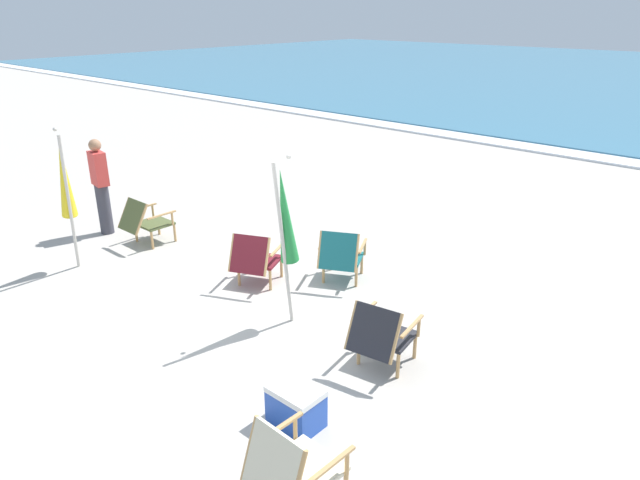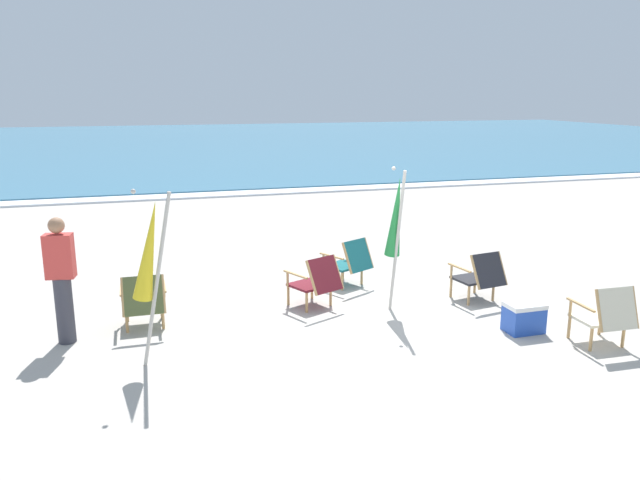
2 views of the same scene
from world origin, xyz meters
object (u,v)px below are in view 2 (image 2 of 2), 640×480
at_px(umbrella_furled_green, 396,218).
at_px(beach_chair_back_left, 480,275).
at_px(beach_chair_back_right, 350,261).
at_px(person_near_chairs, 62,279).
at_px(beach_chair_far_center, 316,280).
at_px(beach_chair_front_right, 144,300).
at_px(cooler_box, 524,317).
at_px(beach_chair_mid_center, 606,315).
at_px(umbrella_furled_yellow, 149,252).

bearing_deg(umbrella_furled_green, beach_chair_back_left, -0.12).
height_order(beach_chair_back_right, person_near_chairs, person_near_chairs).
xyz_separation_m(beach_chair_back_left, umbrella_furled_green, (-1.40, 0.00, 0.96)).
xyz_separation_m(beach_chair_back_left, beach_chair_far_center, (-2.45, 0.44, 0.00)).
xyz_separation_m(beach_chair_front_right, beach_chair_far_center, (2.45, 0.17, 0.00)).
xyz_separation_m(beach_chair_back_left, person_near_chairs, (-5.87, 0.11, 0.41)).
bearing_deg(person_near_chairs, cooler_box, -13.11).
distance_m(beach_chair_mid_center, beach_chair_back_left, 2.06).
xyz_separation_m(beach_chair_back_right, beach_chair_back_left, (1.63, -1.30, -0.00)).
bearing_deg(umbrella_furled_yellow, beach_chair_back_left, 10.98).
bearing_deg(beach_chair_mid_center, person_near_chairs, 162.11).
bearing_deg(beach_chair_front_right, beach_chair_back_left, -3.21).
relative_size(umbrella_furled_green, cooler_box, 4.31).
bearing_deg(person_near_chairs, beach_chair_back_left, -1.11).
bearing_deg(beach_chair_back_left, umbrella_furled_green, 179.88).
relative_size(beach_chair_far_center, person_near_chairs, 0.55).
height_order(umbrella_furled_yellow, cooler_box, umbrella_furled_yellow).
xyz_separation_m(beach_chair_mid_center, umbrella_furled_green, (-2.00, 1.98, 0.95)).
relative_size(beach_chair_back_left, beach_chair_far_center, 0.91).
height_order(beach_chair_back_left, person_near_chairs, person_near_chairs).
bearing_deg(cooler_box, umbrella_furled_yellow, 176.28).
bearing_deg(umbrella_furled_green, beach_chair_mid_center, -44.67).
distance_m(umbrella_furled_yellow, person_near_chairs, 1.58).
bearing_deg(beach_chair_mid_center, cooler_box, 131.88).
height_order(beach_chair_front_right, beach_chair_far_center, beach_chair_far_center).
distance_m(beach_chair_front_right, beach_chair_far_center, 2.46).
height_order(person_near_chairs, cooler_box, person_near_chairs).
distance_m(beach_chair_back_left, cooler_box, 1.26).
height_order(beach_chair_far_center, cooler_box, beach_chair_far_center).
bearing_deg(umbrella_furled_yellow, beach_chair_back_right, 35.16).
xyz_separation_m(beach_chair_back_left, umbrella_furled_yellow, (-4.80, -0.93, 0.94)).
relative_size(beach_chair_mid_center, cooler_box, 1.67).
distance_m(umbrella_furled_green, umbrella_furled_yellow, 3.53).
xyz_separation_m(umbrella_furled_green, cooler_box, (1.34, -1.24, -1.18)).
bearing_deg(beach_chair_far_center, umbrella_furled_green, -22.83).
bearing_deg(beach_chair_far_center, cooler_box, -35.18).
height_order(beach_chair_back_left, cooler_box, beach_chair_back_left).
height_order(beach_chair_mid_center, beach_chair_far_center, beach_chair_mid_center).
height_order(beach_chair_back_left, beach_chair_front_right, beach_chair_back_left).
relative_size(person_near_chairs, cooler_box, 3.33).
distance_m(umbrella_furled_green, cooler_box, 2.18).
bearing_deg(beach_chair_far_center, beach_chair_back_right, 46.46).
distance_m(beach_chair_back_left, person_near_chairs, 5.88).
bearing_deg(cooler_box, beach_chair_front_right, 162.63).
distance_m(beach_chair_back_left, umbrella_furled_yellow, 4.98).
bearing_deg(beach_chair_mid_center, beach_chair_back_left, 106.92).
relative_size(beach_chair_far_center, umbrella_furled_green, 0.42).
height_order(beach_chair_mid_center, beach_chair_back_left, beach_chair_mid_center).
relative_size(beach_chair_far_center, umbrella_furled_yellow, 0.43).
bearing_deg(beach_chair_back_left, cooler_box, -92.68).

